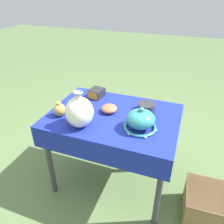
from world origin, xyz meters
TOP-DOWN VIEW (x-y plane):
  - ground_plane at (0.00, 0.00)m, footprint 14.00×14.00m
  - display_table at (0.00, -0.01)m, footprint 1.03×0.75m
  - vase_tall_bulbous at (-0.18, -0.23)m, footprint 0.21×0.21m
  - vase_dome_bell at (0.25, -0.12)m, footprint 0.25×0.24m
  - mosaic_tile_box at (-0.26, 0.24)m, footprint 0.14×0.16m
  - jar_round_ochre at (-0.39, -0.16)m, footprint 0.10×0.10m
  - bowl_shallow_terracotta at (-0.05, 0.03)m, footprint 0.13×0.13m
  - pot_squat_charcoal at (0.23, 0.15)m, footprint 0.14×0.14m
  - wooden_crate at (0.84, -0.10)m, footprint 0.40×0.37m

SIDE VIEW (x-z plane):
  - ground_plane at x=0.00m, z-range 0.00..0.00m
  - wooden_crate at x=0.84m, z-range 0.01..0.27m
  - display_table at x=0.00m, z-range 0.29..1.03m
  - bowl_shallow_terracotta at x=-0.05m, z-range 0.74..0.80m
  - pot_squat_charcoal at x=0.23m, z-range 0.74..0.80m
  - mosaic_tile_box at x=-0.26m, z-range 0.74..0.81m
  - jar_round_ochre at x=-0.39m, z-range 0.73..0.85m
  - vase_dome_bell at x=0.25m, z-range 0.72..0.90m
  - vase_tall_bulbous at x=-0.18m, z-range 0.72..0.99m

